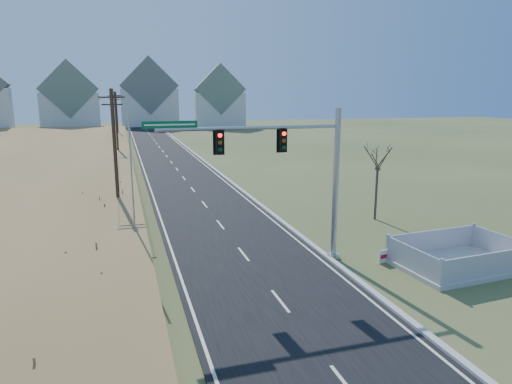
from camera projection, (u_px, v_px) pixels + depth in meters
name	position (u px, v px, depth m)	size (l,w,h in m)	color
ground	(266.00, 284.00, 21.12)	(260.00, 260.00, 0.00)	#425026
road	(164.00, 153.00, 67.99)	(8.00, 180.00, 0.06)	black
curb	(192.00, 152.00, 69.12)	(0.30, 180.00, 0.18)	#B2AFA8
utility_pole_near	(115.00, 151.00, 32.39)	(1.80, 0.26, 9.00)	#422D1E
utility_pole_mid	(116.00, 124.00, 60.52)	(1.80, 0.26, 9.00)	#422D1E
utility_pole_far	(117.00, 115.00, 88.64)	(1.80, 0.26, 9.00)	#422D1E
condo_nnw	(70.00, 101.00, 115.92)	(14.93, 11.17, 17.03)	silver
condo_n	(149.00, 98.00, 125.08)	(15.27, 10.20, 18.54)	silver
condo_ne	(219.00, 101.00, 122.73)	(14.12, 10.51, 16.52)	silver
traffic_signal_mast	(302.00, 171.00, 22.90)	(9.98, 0.68, 7.94)	#9EA0A5
fence_enclosure	(458.00, 262.00, 23.14)	(6.39, 4.62, 1.39)	#B7B5AD
open_sign	(383.00, 256.00, 23.64)	(0.55, 0.18, 0.69)	white
flagpole	(133.00, 197.00, 25.10)	(0.34, 0.34, 7.65)	#B7B5AD
bare_tree	(378.00, 156.00, 31.10)	(2.10, 2.10, 5.56)	#4C3F33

